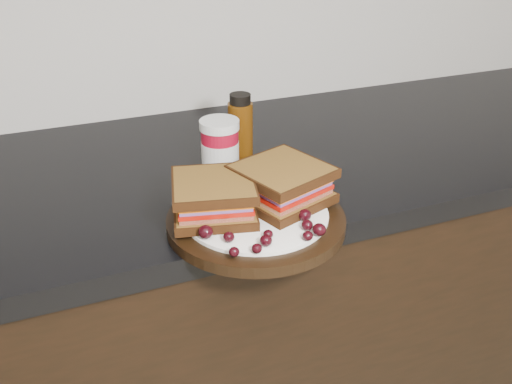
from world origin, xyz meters
The scene contains 29 objects.
base_cabinets centered at (0.00, 1.70, 0.43)m, with size 3.96×0.58×0.86m, color black.
countertop centered at (0.00, 1.70, 0.88)m, with size 3.98×0.60×0.04m, color black.
plate centered at (0.24, 1.45, 0.91)m, with size 0.28×0.28×0.02m, color black.
sandwich_left centered at (0.18, 1.47, 0.95)m, with size 0.12×0.12×0.06m, color brown, non-canonical shape.
sandwich_right centered at (0.30, 1.47, 0.95)m, with size 0.13×0.13×0.06m, color brown, non-canonical shape.
grape_0 centered at (0.15, 1.41, 0.93)m, with size 0.02×0.02×0.02m, color black.
grape_1 centered at (0.18, 1.39, 0.93)m, with size 0.02×0.02×0.02m, color black.
grape_2 centered at (0.17, 1.35, 0.93)m, with size 0.02×0.02×0.01m, color black.
grape_3 centered at (0.20, 1.34, 0.93)m, with size 0.02×0.02×0.01m, color black.
grape_4 centered at (0.22, 1.36, 0.93)m, with size 0.02×0.02×0.02m, color black.
grape_5 centered at (0.23, 1.37, 0.93)m, with size 0.01×0.01×0.01m, color black.
grape_6 centered at (0.28, 1.35, 0.93)m, with size 0.02×0.02×0.01m, color black.
grape_7 centered at (0.30, 1.35, 0.93)m, with size 0.02×0.02×0.02m, color black.
grape_8 centered at (0.29, 1.37, 0.93)m, with size 0.02×0.02×0.02m, color black.
grape_9 centered at (0.30, 1.40, 0.93)m, with size 0.02×0.02×0.02m, color black.
grape_10 centered at (0.33, 1.43, 0.93)m, with size 0.02×0.02×0.02m, color black.
grape_11 centered at (0.32, 1.43, 0.93)m, with size 0.02×0.02×0.01m, color black.
grape_12 centered at (0.33, 1.47, 0.93)m, with size 0.02×0.02×0.02m, color black.
grape_13 centered at (0.32, 1.50, 0.93)m, with size 0.02×0.02×0.02m, color black.
grape_14 centered at (0.20, 1.50, 0.93)m, with size 0.02×0.02×0.01m, color black.
grape_15 centered at (0.21, 1.47, 0.93)m, with size 0.02×0.02×0.02m, color black.
grape_16 centered at (0.16, 1.47, 0.93)m, with size 0.02×0.02×0.02m, color black.
grape_17 centered at (0.17, 1.45, 0.93)m, with size 0.02×0.02×0.02m, color black.
grape_18 centered at (0.15, 1.43, 0.93)m, with size 0.02×0.02×0.02m, color black.
grape_19 centered at (0.19, 1.50, 0.93)m, with size 0.02×0.02×0.02m, color black.
grape_20 centered at (0.19, 1.46, 0.93)m, with size 0.02×0.02×0.02m, color black.
grape_21 centered at (0.18, 1.44, 0.93)m, with size 0.02×0.02×0.01m, color black.
condiment_jar centered at (0.25, 1.64, 0.95)m, with size 0.07×0.07×0.11m, color maroon.
oil_bottle centered at (0.31, 1.69, 0.97)m, with size 0.05×0.05×0.13m, color #4A2707.
Camera 1 is at (-0.04, 0.74, 1.37)m, focal length 40.00 mm.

